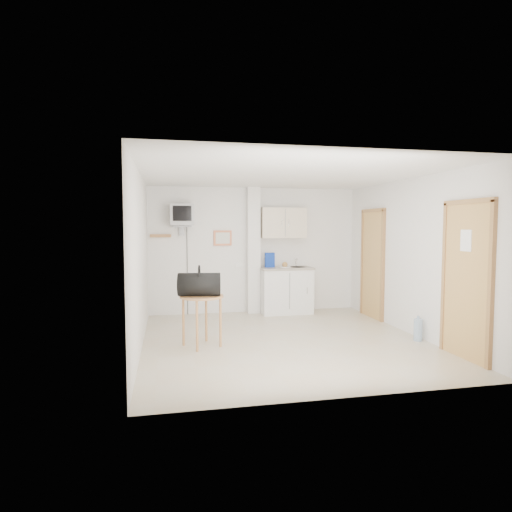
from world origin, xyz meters
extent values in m
plane|color=#BBAE94|center=(0.00, 0.00, 0.00)|extent=(4.50, 4.50, 0.00)
cube|color=white|center=(0.00, 2.25, 1.25)|extent=(4.20, 0.04, 2.50)
cube|color=white|center=(0.00, -2.25, 1.25)|extent=(4.20, 0.04, 2.50)
cube|color=white|center=(-2.10, 0.00, 1.25)|extent=(0.04, 4.50, 2.50)
cube|color=white|center=(2.10, 0.00, 1.25)|extent=(0.04, 4.50, 2.50)
cube|color=white|center=(0.00, 0.00, 2.50)|extent=(4.20, 4.50, 0.04)
cube|color=white|center=(-0.05, 2.14, 1.25)|extent=(0.25, 0.22, 2.50)
cube|color=#D57349|center=(-0.65, 2.23, 1.50)|extent=(0.36, 0.03, 0.30)
cube|color=silver|center=(-0.65, 2.22, 1.50)|extent=(0.28, 0.01, 0.22)
cube|color=#A6763F|center=(-1.85, 2.22, 1.55)|extent=(0.40, 0.05, 0.06)
cube|color=white|center=(-0.32, 2.24, 0.95)|extent=(0.15, 0.02, 0.08)
cylinder|color=#A6763F|center=(-2.00, 2.16, 1.54)|extent=(0.02, 0.08, 0.02)
cylinder|color=#A6763F|center=(-1.85, 2.16, 1.54)|extent=(0.02, 0.08, 0.02)
cylinder|color=#A6763F|center=(-1.70, 2.16, 1.54)|extent=(0.02, 0.08, 0.02)
cube|color=#945B2E|center=(2.08, 1.25, 1.00)|extent=(0.04, 0.75, 2.00)
cube|color=brown|center=(2.07, 1.25, 1.00)|extent=(0.06, 0.87, 2.06)
cube|color=#945B2E|center=(2.08, -1.35, 1.01)|extent=(0.04, 0.82, 2.02)
cube|color=brown|center=(2.07, -1.35, 1.01)|extent=(0.06, 0.94, 2.08)
cube|color=white|center=(2.05, -1.35, 1.55)|extent=(0.01, 0.20, 0.28)
cube|color=white|center=(0.58, 1.98, 0.44)|extent=(1.00, 0.55, 0.88)
cube|color=#9F9387|center=(0.58, 1.98, 0.90)|extent=(1.03, 0.58, 0.04)
cylinder|color=#B7B7BA|center=(0.83, 1.98, 0.90)|extent=(0.30, 0.30, 0.05)
cylinder|color=#B7B7BA|center=(0.83, 2.12, 1.00)|extent=(0.02, 0.02, 0.16)
cylinder|color=#B7B7BA|center=(0.83, 2.06, 1.07)|extent=(0.02, 0.13, 0.02)
cube|color=beige|center=(0.55, 2.09, 1.80)|extent=(0.90, 0.32, 0.60)
cube|color=#0C2D94|center=(0.26, 2.03, 1.06)|extent=(0.19, 0.07, 0.29)
cylinder|color=white|center=(0.55, 1.96, 0.93)|extent=(0.22, 0.22, 0.01)
sphere|color=tan|center=(0.55, 1.96, 0.97)|extent=(0.11, 0.11, 0.11)
cube|color=slate|center=(-1.45, 2.09, 1.73)|extent=(0.36, 0.32, 0.02)
cube|color=slate|center=(-1.45, 2.22, 1.65)|extent=(0.10, 0.06, 0.20)
cube|color=#9D9D9F|center=(-1.45, 2.02, 1.95)|extent=(0.44, 0.42, 0.40)
cube|color=black|center=(-1.45, 1.80, 1.97)|extent=(0.34, 0.02, 0.28)
cylinder|color=black|center=(-1.35, 2.23, 0.86)|extent=(0.01, 0.01, 1.73)
cylinder|color=#A6763F|center=(-1.25, -0.08, 0.73)|extent=(0.63, 0.63, 0.03)
cylinder|color=#A6763F|center=(-0.99, -0.16, 0.36)|extent=(0.04, 0.04, 0.71)
cylinder|color=#A6763F|center=(-1.17, 0.18, 0.36)|extent=(0.04, 0.04, 0.71)
cylinder|color=#A6763F|center=(-1.51, 0.01, 0.36)|extent=(0.04, 0.04, 0.71)
cylinder|color=#A6763F|center=(-1.34, -0.34, 0.36)|extent=(0.04, 0.04, 0.71)
cylinder|color=black|center=(-1.29, -0.12, 0.91)|extent=(0.64, 0.41, 0.33)
torus|color=black|center=(-1.29, -0.12, 1.06)|extent=(0.06, 0.25, 0.25)
cylinder|color=#8DA9C6|center=(1.98, -0.44, 0.17)|extent=(0.13, 0.13, 0.34)
cylinder|color=#8DA9C6|center=(1.98, -0.44, 0.36)|extent=(0.04, 0.04, 0.04)
camera|label=1|loc=(-1.72, -6.19, 1.73)|focal=30.00mm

